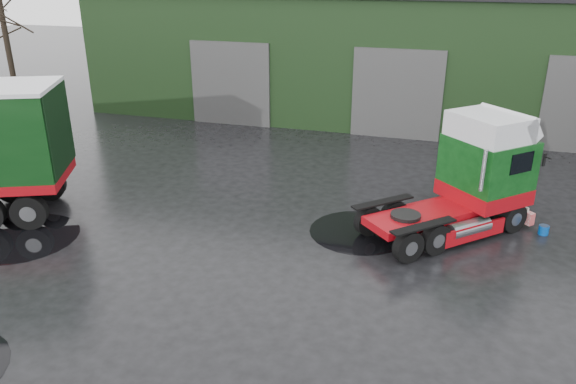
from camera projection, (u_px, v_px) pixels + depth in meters
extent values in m
plane|color=black|center=(246.00, 287.00, 13.99)|extent=(100.00, 100.00, 0.00)
cube|color=black|center=(411.00, 52.00, 30.02)|extent=(32.00, 12.00, 6.00)
cylinder|color=#073E99|center=(544.00, 230.00, 16.64)|extent=(0.39, 0.39, 0.28)
cylinder|color=black|center=(359.00, 232.00, 16.84)|extent=(3.00, 3.00, 0.01)
cylinder|color=black|center=(20.00, 237.00, 16.48)|extent=(3.33, 3.33, 0.01)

